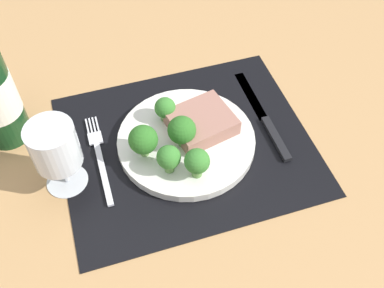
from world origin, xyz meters
TOP-DOWN VIEW (x-y plane):
  - ground_plane at (0.00, 0.00)cm, footprint 140.00×110.00cm
  - placemat at (0.00, 0.00)cm, footprint 42.73×35.92cm
  - plate at (0.00, 0.00)cm, footprint 23.80×23.80cm
  - steak at (3.19, 1.43)cm, footprint 12.04×11.12cm
  - broccoli_near_steak at (-2.16, 5.36)cm, footprint 3.71×3.71cm
  - broccoli_back_left at (-7.56, -1.17)cm, footprint 4.86×4.86cm
  - broccoli_center at (-4.55, -5.58)cm, footprint 3.91×3.91cm
  - broccoli_near_fork at (-0.59, -7.76)cm, footprint 4.10×4.10cm
  - broccoli_front_edge at (-1.06, -1.13)cm, footprint 4.76×4.76cm
  - fork at (-14.96, 1.42)cm, footprint 2.40×19.20cm
  - knife at (15.26, 0.53)cm, footprint 1.80×23.00cm
  - wine_glass at (-20.88, -1.46)cm, footprint 7.36×7.36cm

SIDE VIEW (x-z plane):
  - ground_plane at x=0.00cm, z-range -3.00..0.00cm
  - placemat at x=0.00cm, z-range 0.00..0.30cm
  - fork at x=-14.96cm, z-range 0.30..0.80cm
  - knife at x=15.26cm, z-range 0.20..1.00cm
  - plate at x=0.00cm, z-range 0.30..1.90cm
  - steak at x=3.19cm, z-range 1.90..4.83cm
  - broccoli_near_steak at x=-2.16cm, z-range 2.21..6.88cm
  - broccoli_center at x=-4.55cm, z-range 2.46..7.84cm
  - broccoli_near_fork at x=-0.59cm, z-range 2.48..8.12cm
  - broccoli_back_left at x=-7.56cm, z-range 2.46..8.62cm
  - broccoli_front_edge at x=-1.06cm, z-range 2.51..8.65cm
  - wine_glass at x=-20.88cm, z-range 2.05..15.19cm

